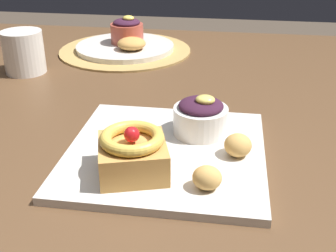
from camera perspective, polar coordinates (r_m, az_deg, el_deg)
The scene contains 11 objects.
dining_table at distance 0.84m, azimuth -3.63°, elevation -1.92°, with size 1.55×1.13×0.73m.
woven_placemat at distance 1.14m, azimuth -5.66°, elevation 9.93°, with size 0.34×0.34×0.01m, color #AD894C.
front_plate at distance 0.64m, azimuth -0.27°, elevation -3.53°, with size 0.29×0.29×0.01m, color silver.
cake_slice at distance 0.57m, azimuth -4.70°, elevation -3.53°, with size 0.11×0.11×0.07m.
berry_ramekin at distance 0.67m, azimuth 4.34°, elevation 1.26°, with size 0.09×0.09×0.07m.
fritter_front at distance 0.62m, azimuth 9.21°, elevation -2.51°, with size 0.04×0.04×0.03m, color tan.
fritter_middle at distance 0.55m, azimuth 5.19°, elevation -6.81°, with size 0.04×0.03×0.03m, color tan.
back_plate at distance 1.13m, azimuth -5.68°, elevation 10.34°, with size 0.25×0.25×0.01m, color silver.
back_ramekin at distance 1.14m, azimuth -5.45°, elevation 12.41°, with size 0.08×0.08×0.07m.
back_pastry at distance 1.09m, azimuth -4.84°, elevation 10.80°, with size 0.07×0.07×0.03m, color #C68E47.
coffee_mug at distance 1.01m, azimuth -18.53°, elevation 9.24°, with size 0.09×0.09×0.09m, color silver.
Camera 1 is at (0.16, -0.72, 1.06)m, focal length 46.13 mm.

